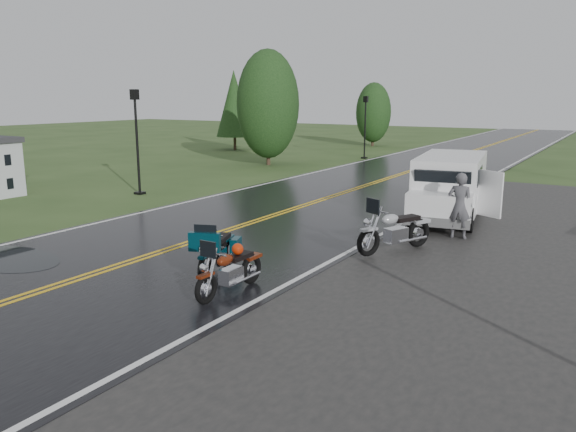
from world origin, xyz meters
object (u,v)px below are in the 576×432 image
object	(u,v)px
motorcycle_teal	(204,258)
lamp_post_far_left	(365,127)
motorcycle_silver	(369,231)
person_at_van	(460,207)
motorcycle_red	(206,277)
lamp_post_near_left	(137,142)
van_white	(414,194)

from	to	relation	value
motorcycle_teal	lamp_post_far_left	distance (m)	24.07
motorcycle_silver	person_at_van	size ratio (longest dim) A/B	1.29
motorcycle_red	lamp_post_near_left	bearing A→B (deg)	141.54
motorcycle_silver	lamp_post_near_left	bearing A→B (deg)	-173.18
motorcycle_teal	van_white	size ratio (longest dim) A/B	0.40
van_white	lamp_post_far_left	size ratio (longest dim) A/B	1.34
motorcycle_teal	motorcycle_silver	size ratio (longest dim) A/B	0.89
lamp_post_near_left	motorcycle_red	bearing A→B (deg)	-38.64
motorcycle_silver	lamp_post_near_left	world-z (taller)	lamp_post_near_left
person_at_van	lamp_post_near_left	xyz separation A→B (m)	(-12.22, 0.56, 1.12)
van_white	motorcycle_silver	bearing A→B (deg)	-96.19
motorcycle_silver	van_white	xyz separation A→B (m)	(-0.17, 3.47, 0.32)
motorcycle_red	motorcycle_teal	world-z (taller)	motorcycle_teal
motorcycle_silver	person_at_van	world-z (taller)	person_at_van
motorcycle_red	motorcycle_teal	bearing A→B (deg)	131.31
motorcycle_red	van_white	xyz separation A→B (m)	(1.05, 7.76, 0.42)
motorcycle_red	van_white	distance (m)	7.84
motorcycle_teal	person_at_van	bearing A→B (deg)	43.13
motorcycle_teal	lamp_post_near_left	xyz separation A→B (m)	(-9.01, 6.95, 1.40)
person_at_van	lamp_post_far_left	xyz separation A→B (m)	(-10.08, 16.65, 1.00)
motorcycle_teal	motorcycle_silver	bearing A→B (deg)	40.27
van_white	lamp_post_far_left	world-z (taller)	lamp_post_far_left
lamp_post_far_left	motorcycle_teal	bearing A→B (deg)	-73.38
motorcycle_red	person_at_van	size ratio (longest dim) A/B	1.09
motorcycle_teal	van_white	xyz separation A→B (m)	(1.79, 6.92, 0.39)
motorcycle_silver	motorcycle_red	bearing A→B (deg)	-81.26
motorcycle_silver	motorcycle_teal	bearing A→B (deg)	-95.02
motorcycle_silver	person_at_van	distance (m)	3.20
motorcycle_teal	person_at_van	size ratio (longest dim) A/B	1.15
motorcycle_teal	lamp_post_far_left	size ratio (longest dim) A/B	0.53
motorcycle_silver	van_white	distance (m)	3.49
motorcycle_red	van_white	bearing A→B (deg)	82.51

